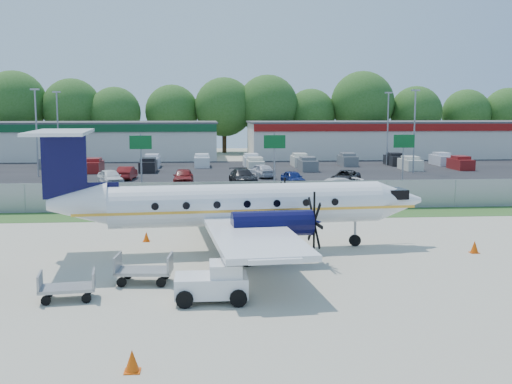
{
  "coord_description": "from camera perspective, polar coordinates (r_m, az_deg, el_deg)",
  "views": [
    {
      "loc": [
        -3.09,
        -30.04,
        6.98
      ],
      "look_at": [
        0.0,
        6.0,
        2.3
      ],
      "focal_mm": 45.0,
      "sensor_mm": 36.0,
      "label": 1
    }
  ],
  "objects": [
    {
      "name": "tree_line",
      "position": [
        104.32,
        -3.2,
        3.53
      ],
      "size": [
        112.0,
        6.0,
        14.0
      ],
      "primitive_type": null,
      "color": "#255218",
      "rests_on": "ground"
    },
    {
      "name": "sign_right",
      "position": [
        55.74,
        12.99,
        3.72
      ],
      "size": [
        1.8,
        0.26,
        5.0
      ],
      "color": "gray",
      "rests_on": "ground"
    },
    {
      "name": "building_west",
      "position": [
        94.47,
        -17.74,
        4.39
      ],
      "size": [
        46.4,
        12.4,
        5.24
      ],
      "color": "silver",
      "rests_on": "ground"
    },
    {
      "name": "cone_starboard_wing",
      "position": [
        34.59,
        -9.73,
        -3.95
      ],
      "size": [
        0.37,
        0.37,
        0.53
      ],
      "color": "#D54906",
      "rests_on": "ground"
    },
    {
      "name": "parking_lot",
      "position": [
        70.46,
        -2.37,
        1.69
      ],
      "size": [
        170.0,
        32.0,
        0.02
      ],
      "primitive_type": "cube",
      "color": "black",
      "rests_on": "ground"
    },
    {
      "name": "ground",
      "position": [
        31.0,
        0.95,
        -5.64
      ],
      "size": [
        170.0,
        170.0,
        0.0
      ],
      "primitive_type": "plane",
      "color": "#B4AF98",
      "rests_on": "ground"
    },
    {
      "name": "aircraft",
      "position": [
        31.6,
        -1.55,
        -1.12
      ],
      "size": [
        19.45,
        19.16,
        5.99
      ],
      "color": "white",
      "rests_on": "ground"
    },
    {
      "name": "light_pole_se",
      "position": [
        81.41,
        11.64,
        5.99
      ],
      "size": [
        0.9,
        0.35,
        9.09
      ],
      "color": "gray",
      "rests_on": "ground"
    },
    {
      "name": "parked_car_g",
      "position": [
        65.89,
        0.41,
        1.29
      ],
      "size": [
        3.06,
        4.59,
        1.45
      ],
      "primitive_type": "imported",
      "rotation": [
        0.0,
        0.0,
        3.49
      ],
      "color": "silver",
      "rests_on": "ground"
    },
    {
      "name": "parked_car_f",
      "position": [
        65.4,
        -11.39,
        1.1
      ],
      "size": [
        1.75,
        4.15,
        1.33
      ],
      "primitive_type": "imported",
      "rotation": [
        0.0,
        0.0,
        3.06
      ],
      "color": "maroon",
      "rests_on": "ground"
    },
    {
      "name": "far_parking_rows",
      "position": [
        75.43,
        -2.54,
        2.06
      ],
      "size": [
        56.0,
        10.0,
        1.6
      ],
      "primitive_type": null,
      "color": "gray",
      "rests_on": "ground"
    },
    {
      "name": "parked_car_b",
      "position": [
        59.84,
        -6.46,
        0.63
      ],
      "size": [
        1.86,
        4.51,
        1.53
      ],
      "primitive_type": "imported",
      "rotation": [
        0.0,
        0.0,
        -0.01
      ],
      "color": "maroon",
      "rests_on": "ground"
    },
    {
      "name": "parked_car_e",
      "position": [
        60.64,
        7.96,
        0.69
      ],
      "size": [
        3.91,
        5.19,
        1.31
      ],
      "primitive_type": "imported",
      "rotation": [
        0.0,
        0.0,
        -0.42
      ],
      "color": "black",
      "rests_on": "ground"
    },
    {
      "name": "sign_left",
      "position": [
        53.28,
        -10.2,
        3.63
      ],
      "size": [
        1.8,
        0.26,
        5.0
      ],
      "color": "gray",
      "rests_on": "ground"
    },
    {
      "name": "access_road",
      "position": [
        49.63,
        -1.28,
        -0.7
      ],
      "size": [
        170.0,
        8.0,
        0.02
      ],
      "primitive_type": "cube",
      "color": "black",
      "rests_on": "ground"
    },
    {
      "name": "cone_nose",
      "position": [
        33.19,
        18.85,
        -4.66
      ],
      "size": [
        0.43,
        0.43,
        0.61
      ],
      "color": "#D54906",
      "rests_on": "ground"
    },
    {
      "name": "perimeter_fence",
      "position": [
        44.55,
        -0.88,
        -0.34
      ],
      "size": [
        120.0,
        0.06,
        1.99
      ],
      "color": "gray",
      "rests_on": "ground"
    },
    {
      "name": "road_car_west",
      "position": [
        50.01,
        -19.82,
        -1.09
      ],
      "size": [
        5.41,
        3.17,
        1.47
      ],
      "primitive_type": "imported",
      "rotation": [
        0.0,
        0.0,
        1.8
      ],
      "color": "black",
      "rests_on": "ground"
    },
    {
      "name": "road_car_mid",
      "position": [
        52.58,
        6.77,
        -0.31
      ],
      "size": [
        5.17,
        2.93,
        1.41
      ],
      "primitive_type": "imported",
      "rotation": [
        0.0,
        0.0,
        -1.37
      ],
      "color": "silver",
      "rests_on": "ground"
    },
    {
      "name": "parked_car_c",
      "position": [
        59.57,
        -1.18,
        0.64
      ],
      "size": [
        2.67,
        5.24,
        1.46
      ],
      "primitive_type": "imported",
      "rotation": [
        0.0,
        0.0,
        0.13
      ],
      "color": "black",
      "rests_on": "ground"
    },
    {
      "name": "pushback_tug",
      "position": [
        23.73,
        -3.71,
        -8.03
      ],
      "size": [
        2.65,
        1.89,
        1.43
      ],
      "color": "white",
      "rests_on": "ground"
    },
    {
      "name": "building_east",
      "position": [
        96.61,
        12.67,
        4.62
      ],
      "size": [
        44.4,
        12.4,
        5.24
      ],
      "color": "silver",
      "rests_on": "ground"
    },
    {
      "name": "light_pole_ne",
      "position": [
        71.88,
        13.91,
        5.77
      ],
      "size": [
        0.9,
        0.35,
        9.09
      ],
      "color": "gray",
      "rests_on": "ground"
    },
    {
      "name": "baggage_cart_near",
      "position": [
        26.43,
        -9.93,
        -6.84
      ],
      "size": [
        2.34,
        1.54,
        1.17
      ],
      "color": "gray",
      "rests_on": "ground"
    },
    {
      "name": "parked_car_a",
      "position": [
        60.67,
        -12.8,
        0.58
      ],
      "size": [
        3.25,
        4.7,
        1.49
      ],
      "primitive_type": "imported",
      "rotation": [
        0.0,
        0.0,
        0.38
      ],
      "color": "silver",
      "rests_on": "ground"
    },
    {
      "name": "baggage_cart_far",
      "position": [
        24.82,
        -16.43,
        -8.1
      ],
      "size": [
        2.14,
        1.44,
        1.06
      ],
      "color": "gray",
      "rests_on": "ground"
    },
    {
      "name": "cone_port_wing",
      "position": [
        18.02,
        -10.95,
        -14.56
      ],
      "size": [
        0.43,
        0.43,
        0.62
      ],
      "color": "#D54906",
      "rests_on": "ground"
    },
    {
      "name": "grass_verge",
      "position": [
        42.73,
        -0.69,
        -2.02
      ],
      "size": [
        170.0,
        4.0,
        0.02
      ],
      "primitive_type": "cube",
      "color": "#2D561E",
      "rests_on": "ground"
    },
    {
      "name": "light_pole_nw",
      "position": [
        70.13,
        -18.95,
        5.55
      ],
      "size": [
        0.9,
        0.35,
        9.09
      ],
      "color": "gray",
      "rests_on": "ground"
    },
    {
      "name": "parked_car_d",
      "position": [
        59.53,
        3.3,
        0.63
      ],
      "size": [
        2.14,
        4.05,
        1.31
      ],
      "primitive_type": "imported",
      "rotation": [
        0.0,
        0.0,
        0.16
      ],
      "color": "navy",
      "rests_on": "ground"
    },
    {
      "name": "sign_mid",
      "position": [
        53.41,
        1.66,
        3.75
      ],
      "size": [
        1.8,
        0.26,
        5.0
      ],
      "color": "gray",
      "rests_on": "ground"
    },
    {
      "name": "light_pole_sw",
      "position": [
        79.87,
        -17.22,
        5.79
      ],
      "size": [
        0.9,
        0.35,
        9.09
      ],
      "color": "gray",
      "rests_on": "ground"
    }
  ]
}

